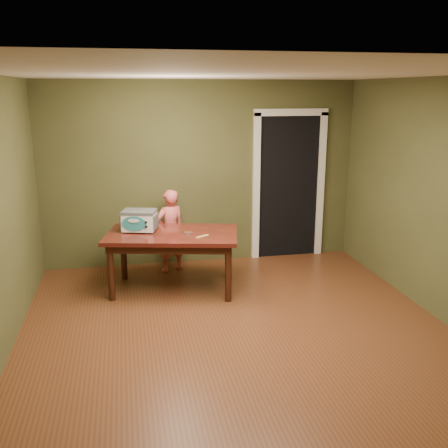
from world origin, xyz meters
name	(u,v)px	position (x,y,z in m)	size (l,w,h in m)	color
floor	(241,339)	(0.00, 0.00, 0.00)	(5.00, 5.00, 0.00)	brown
room_shell	(243,173)	(0.00, 0.00, 1.71)	(4.52, 5.02, 2.61)	#4B4D29
doorway	(282,184)	(1.30, 2.78, 1.06)	(1.10, 0.66, 2.25)	black
dining_table	(172,240)	(-0.54, 1.45, 0.65)	(1.76, 1.23, 0.75)	#370F0C
toy_oven	(139,220)	(-0.93, 1.61, 0.89)	(0.48, 0.39, 0.26)	#4C4F54
baking_pan	(188,233)	(-0.35, 1.36, 0.76)	(0.10, 0.10, 0.02)	silver
spatula	(202,236)	(-0.20, 1.21, 0.75)	(0.18, 0.03, 0.01)	#EACD66
child	(170,231)	(-0.50, 2.15, 0.58)	(0.42, 0.28, 1.16)	#E25F5D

